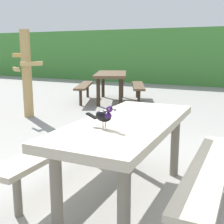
% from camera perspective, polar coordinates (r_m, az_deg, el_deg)
% --- Properties ---
extents(ground_plane, '(60.00, 60.00, 0.00)m').
position_cam_1_polar(ground_plane, '(2.75, 8.85, -17.57)').
color(ground_plane, gray).
extents(picnic_table_foreground, '(1.73, 1.82, 0.74)m').
position_cam_1_polar(picnic_table_foreground, '(2.65, 2.92, -5.46)').
color(picnic_table_foreground, '#B2A893').
rests_on(picnic_table_foreground, ground).
extents(bird_grackle, '(0.29, 0.10, 0.18)m').
position_cam_1_polar(bird_grackle, '(2.31, -1.46, -0.65)').
color(bird_grackle, black).
rests_on(bird_grackle, picnic_table_foreground).
extents(picnic_table_mid_left, '(2.23, 2.24, 0.74)m').
position_cam_1_polar(picnic_table_mid_left, '(7.74, -0.18, 6.12)').
color(picnic_table_mid_left, brown).
rests_on(picnic_table_mid_left, ground).
extents(stalk_post_left_side, '(0.64, 0.55, 1.71)m').
position_cam_1_polar(stalk_post_left_side, '(6.17, -15.98, 7.05)').
color(stalk_post_left_side, tan).
rests_on(stalk_post_left_side, ground).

